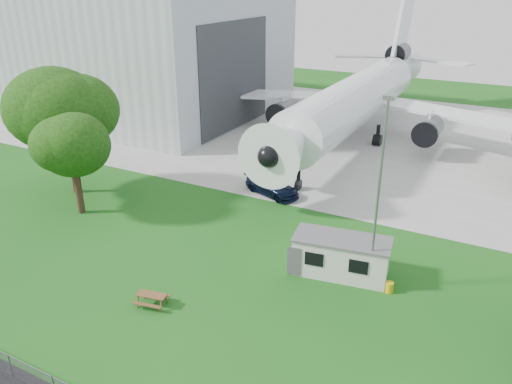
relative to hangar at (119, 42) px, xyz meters
The scene contains 10 objects.
ground 53.16m from the hangar, 43.47° to the right, with size 160.00×160.00×0.00m, color #256C1D.
concrete_apron 39.17m from the hangar, ahead, with size 120.00×46.00×0.03m, color #B7B7B2.
hangar is the anchor object (origin of this frame).
airliner 36.21m from the hangar, ahead, with size 46.36×47.73×17.69m.
site_cabin 53.47m from the hangar, 33.53° to the right, with size 6.92×3.62×2.62m.
picnic_west 52.54m from the hangar, 46.87° to the right, with size 1.80×1.50×0.76m, color brown, non-canonical shape.
lamp_mast 55.06m from the hangar, 32.84° to the right, with size 0.16×0.16×12.00m, color slate.
tree_west_big 33.03m from the hangar, 56.17° to the right, with size 8.79×8.79×12.13m.
tree_west_small 37.69m from the hangar, 54.01° to the right, with size 5.90×5.90×8.73m.
car_apron_van 40.44m from the hangar, 29.73° to the right, with size 2.22×5.45×1.58m, color black.
Camera 1 is at (14.35, -20.55, 17.96)m, focal length 35.00 mm.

